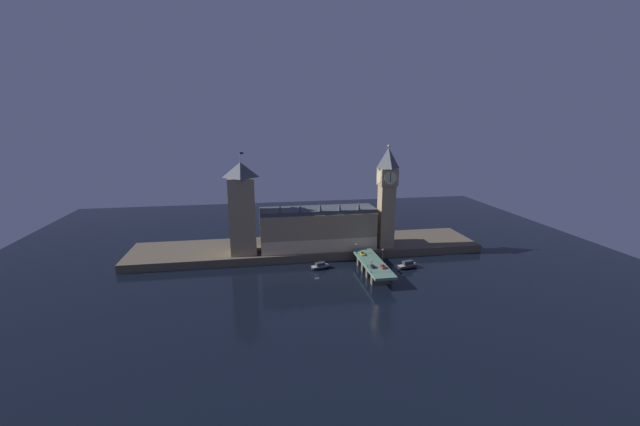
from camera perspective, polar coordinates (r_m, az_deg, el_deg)
ground_plane at (r=220.20m, az=-0.44°, el=-8.87°), size 400.00×400.00×0.00m
embankment at (r=255.53m, az=-1.85°, el=-5.08°), size 220.00×42.00×5.04m
parliament_hall at (r=243.85m, az=-0.33°, el=-2.24°), size 70.70×20.43×30.59m
clock_tower at (r=245.07m, az=9.69°, el=2.71°), size 11.01×11.12×63.91m
victoria_tower at (r=235.92m, az=-11.25°, el=0.68°), size 15.35×15.35×60.74m
bridge at (r=220.60m, az=7.68°, el=-7.66°), size 11.66×46.00×7.05m
car_northbound_lead at (r=229.95m, az=6.18°, el=-5.91°), size 2.08×4.80×1.39m
car_northbound_trail at (r=211.64m, az=7.68°, el=-7.69°), size 1.84×4.41×1.39m
car_southbound_lead at (r=211.73m, az=9.15°, el=-7.72°), size 1.88×4.61×1.53m
pedestrian_near_rail at (r=211.39m, az=6.96°, el=-7.61°), size 0.38×0.38×1.78m
street_lamp_near at (r=203.47m, az=7.47°, el=-7.41°), size 1.34×0.60×7.15m
street_lamp_mid at (r=219.87m, az=9.12°, el=-5.84°), size 1.34×0.60×7.31m
street_lamp_far at (r=230.29m, az=5.33°, el=-5.00°), size 1.34×0.60×6.27m
boat_upstream at (r=227.07m, az=0.04°, el=-7.78°), size 12.45×7.58×3.83m
boat_downstream at (r=233.01m, az=12.64°, el=-7.48°), size 14.12×7.27×4.61m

